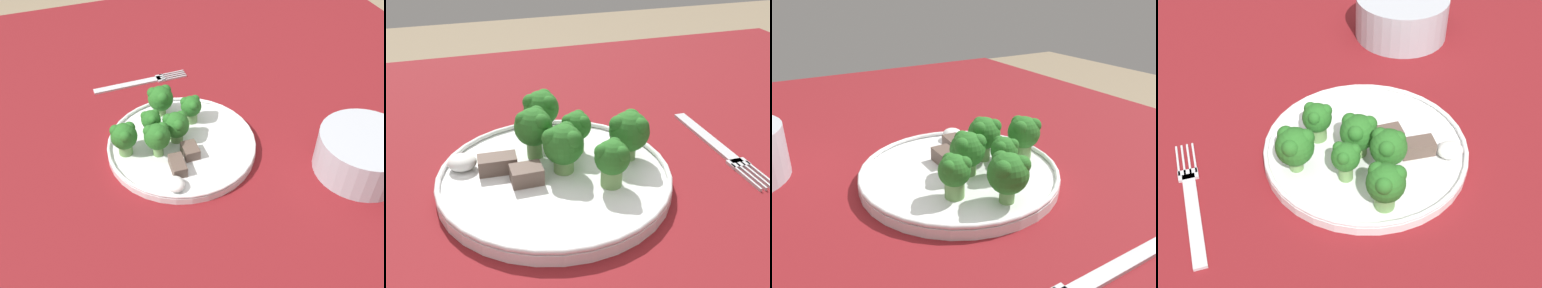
# 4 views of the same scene
# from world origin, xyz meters

# --- Properties ---
(table) EXTENTS (1.31, 1.16, 0.77)m
(table) POSITION_xyz_m (0.00, 0.00, 0.68)
(table) COLOR maroon
(table) RESTS_ON ground_plane
(dinner_plate) EXTENTS (0.25, 0.25, 0.02)m
(dinner_plate) POSITION_xyz_m (-0.02, -0.09, 0.78)
(dinner_plate) COLOR white
(dinner_plate) RESTS_ON table
(fork) EXTENTS (0.02, 0.19, 0.00)m
(fork) POSITION_xyz_m (-0.24, -0.11, 0.78)
(fork) COLOR silver
(fork) RESTS_ON table
(broccoli_floret_near_rim_left) EXTENTS (0.05, 0.04, 0.06)m
(broccoli_floret_near_rim_left) POSITION_xyz_m (-0.03, -0.10, 0.82)
(broccoli_floret_near_rim_left) COLOR #709E56
(broccoli_floret_near_rim_left) RESTS_ON dinner_plate
(broccoli_floret_center_left) EXTENTS (0.05, 0.04, 0.06)m
(broccoli_floret_center_left) POSITION_xyz_m (-0.03, -0.19, 0.82)
(broccoli_floret_center_left) COLOR #709E56
(broccoli_floret_center_left) RESTS_ON dinner_plate
(broccoli_floret_back_left) EXTENTS (0.04, 0.04, 0.05)m
(broccoli_floret_back_left) POSITION_xyz_m (-0.07, -0.05, 0.82)
(broccoli_floret_back_left) COLOR #709E56
(broccoli_floret_back_left) RESTS_ON dinner_plate
(broccoli_floret_front_left) EXTENTS (0.05, 0.05, 0.06)m
(broccoli_floret_front_left) POSITION_xyz_m (-0.11, -0.10, 0.82)
(broccoli_floret_front_left) COLOR #709E56
(broccoli_floret_front_left) RESTS_ON dinner_plate
(broccoli_floret_center_back) EXTENTS (0.03, 0.03, 0.05)m
(broccoli_floret_center_back) POSITION_xyz_m (-0.06, -0.13, 0.82)
(broccoli_floret_center_back) COLOR #709E56
(broccoli_floret_center_back) RESTS_ON dinner_plate
(broccoli_floret_mid_cluster) EXTENTS (0.04, 0.04, 0.06)m
(broccoli_floret_mid_cluster) POSITION_xyz_m (-0.01, -0.14, 0.82)
(broccoli_floret_mid_cluster) COLOR #709E56
(broccoli_floret_mid_cluster) RESTS_ON dinner_plate
(meat_slice_front_slice) EXTENTS (0.03, 0.03, 0.02)m
(meat_slice_front_slice) POSITION_xyz_m (0.01, -0.09, 0.79)
(meat_slice_front_slice) COLOR brown
(meat_slice_front_slice) RESTS_ON dinner_plate
(meat_slice_middle_slice) EXTENTS (0.04, 0.03, 0.02)m
(meat_slice_middle_slice) POSITION_xyz_m (0.04, -0.12, 0.79)
(meat_slice_middle_slice) COLOR brown
(meat_slice_middle_slice) RESTS_ON dinner_plate
(sauce_dollop) EXTENTS (0.03, 0.03, 0.02)m
(sauce_dollop) POSITION_xyz_m (0.07, -0.13, 0.79)
(sauce_dollop) COLOR white
(sauce_dollop) RESTS_ON dinner_plate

